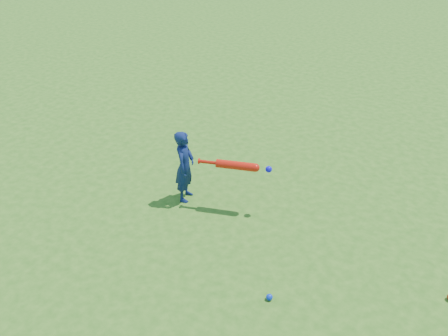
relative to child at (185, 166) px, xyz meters
The scene contains 4 objects.
ground 0.51m from the child, 97.55° to the right, with size 80.00×80.00×0.00m, color #316919.
child is the anchor object (origin of this frame).
ground_ball_blue 2.05m from the child, 32.62° to the right, with size 0.07×0.07×0.07m, color #0B30CA.
bat_swing 0.71m from the child, 12.02° to the left, with size 0.87×0.32×0.10m.
Camera 1 is at (3.06, -4.18, 3.66)m, focal length 40.00 mm.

